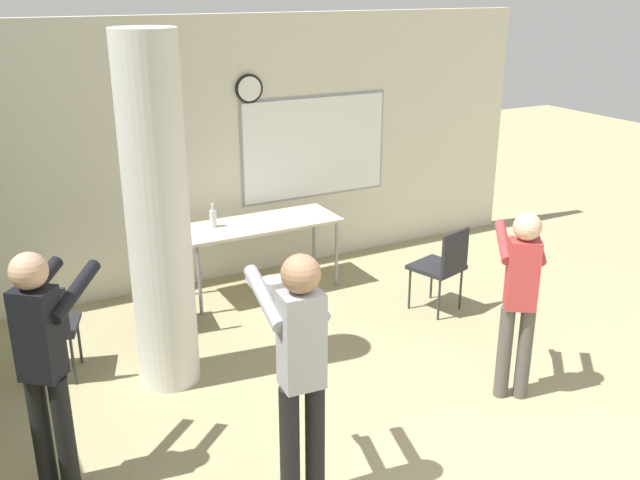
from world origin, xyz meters
TOP-DOWN VIEW (x-y plane):
  - wall_back at (0.03, 5.06)m, footprint 8.00×0.15m
  - support_pillar at (-1.02, 3.16)m, footprint 0.49×0.49m
  - folding_table at (0.37, 4.45)m, footprint 1.65×0.64m
  - bottle_on_table at (-0.10, 4.54)m, footprint 0.07×0.07m
  - waste_bin at (0.28, 3.95)m, footprint 0.26×0.26m
  - chair_mid_room at (1.74, 3.15)m, footprint 0.55×0.55m
  - chair_table_left at (-0.80, 3.99)m, footprint 0.49×0.49m
  - chair_near_pillar at (-1.87, 3.59)m, footprint 0.55×0.55m
  - person_watching_back at (-2.04, 2.19)m, footprint 0.61×0.64m
  - person_playing_side at (1.30, 1.66)m, footprint 0.54×0.63m
  - person_playing_front at (-0.72, 1.34)m, footprint 0.40×0.67m

SIDE VIEW (x-z plane):
  - waste_bin at x=0.28m, z-range 0.00..0.33m
  - chair_mid_room at x=1.74m, z-range 0.08..0.95m
  - chair_table_left at x=-0.80m, z-range 0.08..0.95m
  - chair_near_pillar at x=-1.87m, z-range 0.08..0.95m
  - folding_table at x=0.37m, z-range 0.33..1.09m
  - bottle_on_table at x=-0.10m, z-range 0.74..0.98m
  - person_playing_side at x=1.30m, z-range 0.13..1.66m
  - person_watching_back at x=-2.04m, z-range 0.14..1.78m
  - person_playing_front at x=-0.72m, z-range 0.15..1.82m
  - wall_back at x=0.03m, z-range 0.00..2.80m
  - support_pillar at x=-1.02m, z-range 0.00..2.80m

